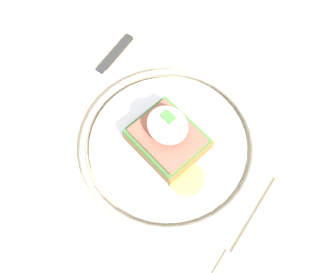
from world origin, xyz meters
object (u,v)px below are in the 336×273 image
at_px(plate, 168,145).
at_px(fork, 247,234).
at_px(sandwich, 168,136).
at_px(knife, 102,69).

relative_size(plate, fork, 1.61).
relative_size(sandwich, knife, 0.72).
height_order(sandwich, fork, sandwich).
bearing_deg(knife, sandwich, 174.70).
distance_m(sandwich, knife, 0.17).
bearing_deg(plate, fork, 176.84).
xyz_separation_m(plate, fork, (-0.16, 0.01, -0.01)).
height_order(sandwich, knife, sandwich).
distance_m(plate, fork, 0.16).
relative_size(fork, knife, 0.88).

